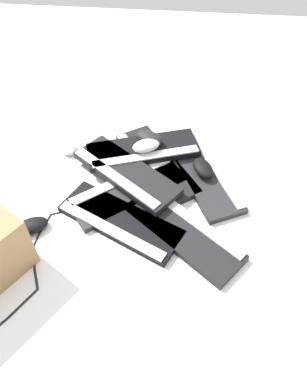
% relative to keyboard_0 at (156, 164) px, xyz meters
% --- Properties ---
extents(ground_plane, '(3.20, 3.20, 0.00)m').
position_rel_keyboard_0_xyz_m(ground_plane, '(-0.13, 0.01, -0.01)').
color(ground_plane, white).
extents(keyboard_0, '(0.45, 0.37, 0.03)m').
position_rel_keyboard_0_xyz_m(keyboard_0, '(0.00, 0.00, 0.00)').
color(keyboard_0, black).
rests_on(keyboard_0, ground).
extents(keyboard_1, '(0.39, 0.44, 0.03)m').
position_rel_keyboard_0_xyz_m(keyboard_1, '(-0.16, 0.08, 0.00)').
color(keyboard_1, '#232326').
rests_on(keyboard_1, ground).
extents(keyboard_2, '(0.33, 0.46, 0.03)m').
position_rel_keyboard_0_xyz_m(keyboard_2, '(-0.30, 0.10, 0.00)').
color(keyboard_2, black).
rests_on(keyboard_2, ground).
extents(keyboard_3, '(0.39, 0.44, 0.03)m').
position_rel_keyboard_0_xyz_m(keyboard_3, '(-0.32, -0.12, 0.00)').
color(keyboard_3, black).
rests_on(keyboard_3, ground).
extents(keyboard_4, '(0.46, 0.32, 0.03)m').
position_rel_keyboard_0_xyz_m(keyboard_4, '(-0.04, -0.19, 0.00)').
color(keyboard_4, '#232326').
rests_on(keyboard_4, ground).
extents(keyboard_5, '(0.28, 0.46, 0.03)m').
position_rel_keyboard_0_xyz_m(keyboard_5, '(0.04, 0.05, 0.03)').
color(keyboard_5, black).
rests_on(keyboard_5, keyboard_0).
extents(keyboard_6, '(0.38, 0.44, 0.03)m').
position_rel_keyboard_0_xyz_m(keyboard_6, '(-0.09, 0.10, 0.03)').
color(keyboard_6, black).
rests_on(keyboard_6, keyboard_1).
extents(mouse_0, '(0.13, 0.12, 0.04)m').
position_rel_keyboard_0_xyz_m(mouse_0, '(0.06, 0.37, 0.01)').
color(mouse_0, silver).
rests_on(mouse_0, ground).
extents(mouse_1, '(0.11, 0.13, 0.04)m').
position_rel_keyboard_0_xyz_m(mouse_1, '(0.08, 0.03, 0.07)').
color(mouse_1, black).
rests_on(mouse_1, keyboard_5).
extents(mouse_2, '(0.13, 0.11, 0.04)m').
position_rel_keyboard_0_xyz_m(mouse_2, '(-0.04, -0.18, 0.04)').
color(mouse_2, black).
rests_on(mouse_2, keyboard_4).
extents(mouse_3, '(0.11, 0.13, 0.04)m').
position_rel_keyboard_0_xyz_m(mouse_3, '(0.03, 0.04, 0.07)').
color(mouse_3, silver).
rests_on(mouse_3, keyboard_5).
extents(mouse_4, '(0.11, 0.13, 0.04)m').
position_rel_keyboard_0_xyz_m(mouse_4, '(-0.35, 0.39, 0.01)').
color(mouse_4, black).
rests_on(mouse_4, ground).
extents(cable_0, '(0.56, 0.22, 0.01)m').
position_rel_keyboard_0_xyz_m(cable_0, '(-0.52, 0.36, -0.01)').
color(cable_0, black).
rests_on(cable_0, ground).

